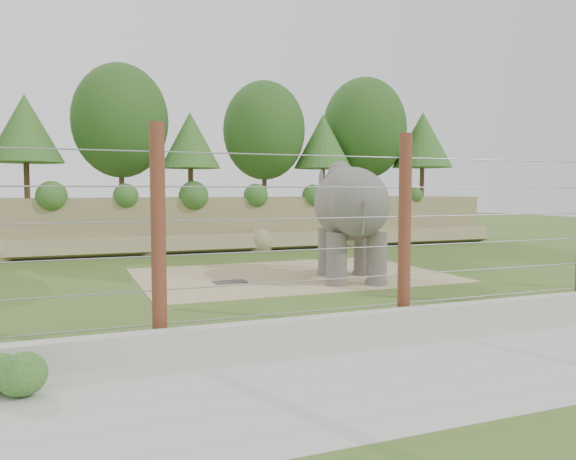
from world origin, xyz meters
name	(u,v)px	position (x,y,z in m)	size (l,w,h in m)	color
ground	(314,291)	(0.00, 0.00, 0.00)	(90.00, 90.00, 0.00)	#456426
back_embankment	(219,168)	(0.59, 12.68, 3.97)	(30.00, 5.52, 8.77)	#887C57
dirt_patch	(291,275)	(0.50, 3.00, 0.01)	(10.00, 7.00, 0.02)	tan
drain_grate	(230,282)	(-1.84, 2.21, 0.04)	(1.00, 0.60, 0.03)	#262628
elephant	(351,221)	(1.87, 1.33, 1.87)	(1.98, 4.62, 3.74)	#5E5A54
stone_ball	(333,261)	(2.13, 3.15, 0.39)	(0.74, 0.74, 0.74)	gray
retaining_wall	(417,320)	(0.00, -5.00, 0.25)	(26.00, 0.35, 0.50)	#B6B5A9
walkway	(487,360)	(0.00, -7.00, 0.01)	(26.00, 4.00, 0.01)	#B6B5A9
barrier_fence	(405,231)	(0.00, -4.50, 2.00)	(20.26, 0.26, 4.00)	#5A301E
walkway_shrub	(13,372)	(-7.22, -5.80, 0.31)	(0.61, 0.61, 0.61)	#245B21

